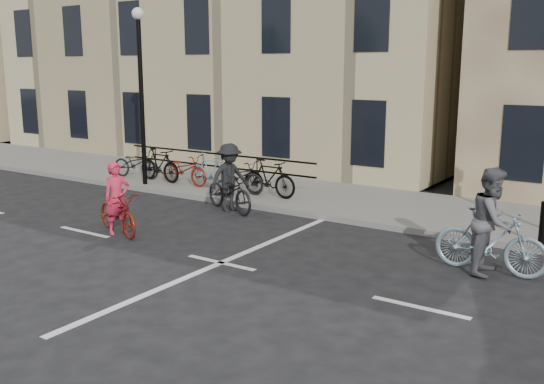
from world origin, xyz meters
The scene contains 10 objects.
ground centered at (0.00, 0.00, 0.00)m, with size 120.00×120.00×0.00m, color black.
sidewalk centered at (-4.00, 6.00, 0.07)m, with size 46.00×4.00×0.15m, color slate.
building_west centered at (-9.00, 13.00, 5.15)m, with size 20.00×10.00×10.00m, color #CDBB8A.
building_far centered at (-26.00, 13.00, 4.65)m, with size 12.00×10.00×9.00m, color #CDBB8A.
lamp_post centered at (-6.50, 4.40, 3.49)m, with size 0.36×0.36×5.28m.
bollard_east centered at (5.00, 4.25, 0.60)m, with size 0.14×0.14×0.90m, color black.
parked_bikes centered at (-4.92, 5.04, 0.65)m, with size 7.25×1.23×1.05m.
cyclist_pink centered at (-3.28, 0.39, 0.57)m, with size 1.95×1.20×1.64m.
cyclist_grey centered at (4.46, 2.28, 0.80)m, with size 2.04×0.96×1.97m.
cyclist_dark centered at (-2.50, 3.52, 0.70)m, with size 2.12×1.34×1.79m.
Camera 1 is at (7.04, -8.76, 3.73)m, focal length 40.00 mm.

